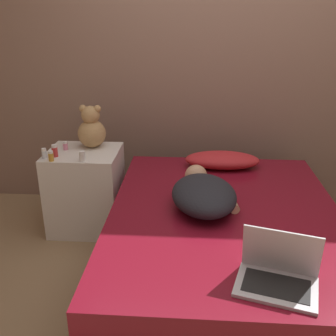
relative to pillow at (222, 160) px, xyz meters
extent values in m
plane|color=#937551|center=(-0.02, -0.72, -0.59)|extent=(12.00, 12.00, 0.00)
cube|color=#846656|center=(-0.02, 0.50, 0.71)|extent=(8.00, 0.06, 2.60)
cube|color=#2D2319|center=(-0.02, -0.72, -0.44)|extent=(1.45, 1.89, 0.29)
cube|color=maroon|center=(-0.02, -0.72, -0.18)|extent=(1.42, 1.85, 0.24)
cube|color=silver|center=(-1.08, -0.07, -0.26)|extent=(0.55, 0.50, 0.66)
ellipsoid|color=red|center=(0.00, 0.00, 0.00)|extent=(0.58, 0.27, 0.12)
ellipsoid|color=black|center=(-0.15, -0.69, 0.03)|extent=(0.47, 0.58, 0.18)
sphere|color=tan|center=(-0.20, -0.37, 0.02)|extent=(0.16, 0.16, 0.16)
cylinder|color=tan|center=(0.02, -0.64, -0.03)|extent=(0.09, 0.25, 0.06)
cube|color=silver|center=(0.16, -1.44, -0.05)|extent=(0.41, 0.33, 0.02)
cube|color=black|center=(0.16, -1.44, -0.04)|extent=(0.33, 0.24, 0.00)
cube|color=silver|center=(0.18, -1.34, 0.07)|extent=(0.35, 0.15, 0.23)
cube|color=black|center=(0.18, -1.34, 0.07)|extent=(0.31, 0.13, 0.21)
sphere|color=tan|center=(-1.03, 0.04, 0.18)|extent=(0.22, 0.22, 0.22)
sphere|color=tan|center=(-1.03, 0.04, 0.33)|extent=(0.14, 0.14, 0.14)
sphere|color=tan|center=(-1.09, 0.04, 0.38)|extent=(0.06, 0.06, 0.06)
sphere|color=tan|center=(-0.97, 0.04, 0.38)|extent=(0.06, 0.06, 0.06)
cylinder|color=white|center=(-1.02, -0.28, 0.10)|extent=(0.04, 0.04, 0.06)
cylinder|color=white|center=(-1.02, -0.28, 0.14)|extent=(0.04, 0.04, 0.02)
cylinder|color=pink|center=(-1.22, -0.04, 0.10)|extent=(0.04, 0.04, 0.05)
cylinder|color=white|center=(-1.22, -0.04, 0.13)|extent=(0.03, 0.03, 0.01)
cylinder|color=silver|center=(-1.32, -0.24, 0.10)|extent=(0.04, 0.04, 0.06)
cylinder|color=white|center=(-1.32, -0.24, 0.14)|extent=(0.03, 0.03, 0.02)
cylinder|color=#B72D2D|center=(-1.25, -0.20, 0.11)|extent=(0.04, 0.04, 0.07)
cylinder|color=white|center=(-1.25, -0.20, 0.15)|extent=(0.04, 0.04, 0.02)
cylinder|color=gold|center=(-1.25, -0.29, 0.10)|extent=(0.04, 0.04, 0.06)
cylinder|color=white|center=(-1.25, -0.29, 0.14)|extent=(0.03, 0.03, 0.02)
camera|label=1|loc=(-0.23, -2.88, 1.09)|focal=42.00mm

